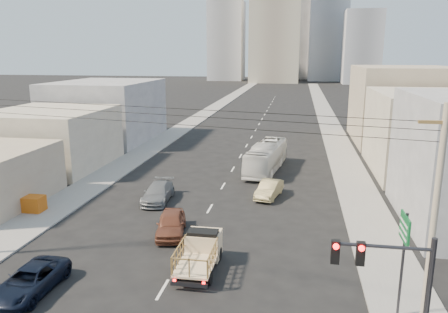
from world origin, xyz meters
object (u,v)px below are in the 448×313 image
(utility_pole, at_px, (433,233))
(crate_stack, at_px, (32,204))
(city_bus, at_px, (266,157))
(traffic_signal, at_px, (395,291))
(sedan_grey, at_px, (158,193))
(green_sign, at_px, (404,240))
(flatbed_pickup, at_px, (200,250))
(sedan_brown, at_px, (171,224))
(sedan_tan, at_px, (269,189))
(navy_pickup, at_px, (30,281))

(utility_pole, height_order, crate_stack, utility_pole)
(city_bus, distance_m, traffic_signal, 30.33)
(sedan_grey, height_order, green_sign, green_sign)
(flatbed_pickup, distance_m, green_sign, 10.56)
(flatbed_pickup, bearing_deg, sedan_brown, 124.07)
(sedan_tan, xyz_separation_m, sedan_grey, (-8.78, -2.52, 0.02))
(city_bus, height_order, crate_stack, city_bus)
(sedan_brown, bearing_deg, navy_pickup, -132.19)
(city_bus, distance_m, crate_stack, 22.29)
(flatbed_pickup, relative_size, sedan_brown, 1.00)
(city_bus, bearing_deg, sedan_tan, -75.91)
(sedan_brown, height_order, traffic_signal, traffic_signal)
(navy_pickup, bearing_deg, sedan_grey, 84.04)
(sedan_tan, relative_size, sedan_grey, 0.85)
(navy_pickup, xyz_separation_m, crate_stack, (-6.61, 10.35, 0.04))
(navy_pickup, relative_size, utility_pole, 0.47)
(sedan_tan, bearing_deg, green_sign, -54.80)
(navy_pickup, xyz_separation_m, sedan_grey, (1.91, 14.43, 0.05))
(navy_pickup, xyz_separation_m, green_sign, (17.55, 0.87, 3.09))
(city_bus, height_order, sedan_tan, city_bus)
(traffic_signal, bearing_deg, city_bus, 102.12)
(navy_pickup, distance_m, green_sign, 17.84)
(sedan_tan, distance_m, sedan_grey, 9.14)
(crate_stack, bearing_deg, utility_pole, -26.06)
(sedan_brown, height_order, sedan_tan, sedan_brown)
(sedan_grey, distance_m, crate_stack, 9.44)
(navy_pickup, relative_size, traffic_signal, 0.78)
(utility_pole, bearing_deg, crate_stack, 153.94)
(city_bus, relative_size, utility_pole, 1.02)
(traffic_signal, bearing_deg, utility_pole, 55.39)
(sedan_tan, height_order, traffic_signal, traffic_signal)
(flatbed_pickup, distance_m, sedan_grey, 12.11)
(flatbed_pickup, xyz_separation_m, city_bus, (2.04, 21.57, 0.33))
(city_bus, bearing_deg, sedan_grey, -117.60)
(flatbed_pickup, height_order, city_bus, city_bus)
(crate_stack, bearing_deg, sedan_brown, -10.95)
(navy_pickup, bearing_deg, utility_pole, -3.62)
(flatbed_pickup, relative_size, green_sign, 0.88)
(flatbed_pickup, bearing_deg, crate_stack, 155.62)
(sedan_brown, height_order, crate_stack, sedan_brown)
(traffic_signal, bearing_deg, green_sign, 74.45)
(navy_pickup, xyz_separation_m, traffic_signal, (16.16, -4.13, 3.43))
(flatbed_pickup, height_order, utility_pole, utility_pole)
(sedan_tan, bearing_deg, utility_pole, -56.73)
(crate_stack, bearing_deg, traffic_signal, -32.47)
(sedan_grey, distance_m, utility_pole, 23.09)
(sedan_brown, xyz_separation_m, sedan_tan, (5.83, 8.81, -0.07))
(sedan_tan, distance_m, crate_stack, 18.52)
(flatbed_pickup, height_order, navy_pickup, flatbed_pickup)
(sedan_brown, bearing_deg, sedan_tan, 45.18)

